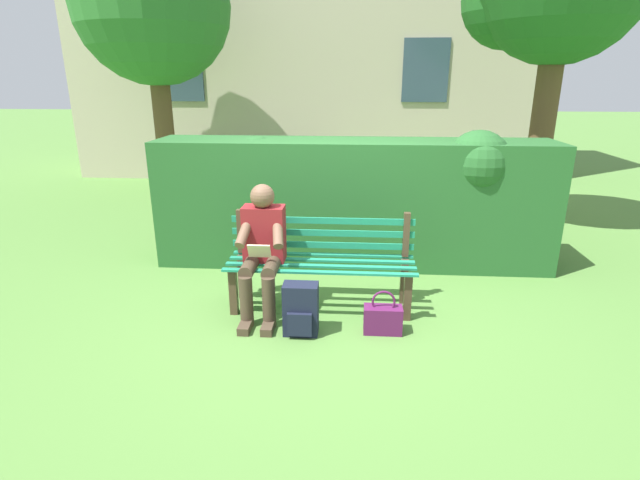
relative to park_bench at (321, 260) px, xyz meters
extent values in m
plane|color=#517F38|center=(0.00, 0.08, -0.46)|extent=(60.00, 60.00, 0.00)
cube|color=#4C3828|center=(-0.80, 0.26, -0.24)|extent=(0.07, 0.07, 0.45)
cube|color=#4C3828|center=(0.80, 0.26, -0.24)|extent=(0.07, 0.07, 0.45)
cube|color=#4C3828|center=(-0.80, -0.10, -0.24)|extent=(0.07, 0.07, 0.45)
cube|color=#4C3828|center=(0.80, -0.10, -0.24)|extent=(0.07, 0.07, 0.45)
cube|color=#1E8460|center=(0.00, -0.15, 0.00)|extent=(1.75, 0.06, 0.02)
cube|color=#1E8460|center=(0.00, 0.00, 0.00)|extent=(1.75, 0.06, 0.02)
cube|color=#1E8460|center=(0.00, 0.15, 0.00)|extent=(1.75, 0.06, 0.02)
cube|color=#1E8460|center=(0.00, 0.31, 0.00)|extent=(1.75, 0.06, 0.02)
cube|color=#4C3828|center=(-0.80, -0.14, 0.22)|extent=(0.06, 0.06, 0.43)
cube|color=#4C3828|center=(0.80, -0.14, 0.22)|extent=(0.06, 0.06, 0.43)
cube|color=#1E8460|center=(0.00, -0.14, 0.10)|extent=(1.75, 0.02, 0.06)
cube|color=#1E8460|center=(0.00, -0.14, 0.22)|extent=(1.75, 0.02, 0.06)
cube|color=#1E8460|center=(0.00, -0.14, 0.35)|extent=(1.75, 0.02, 0.06)
cube|color=maroon|center=(0.53, 0.06, 0.27)|extent=(0.38, 0.22, 0.52)
sphere|color=brown|center=(0.53, 0.08, 0.63)|extent=(0.22, 0.22, 0.22)
cylinder|color=#473828|center=(0.43, 0.27, 0.03)|extent=(0.13, 0.42, 0.13)
cylinder|color=#473828|center=(0.63, 0.27, 0.03)|extent=(0.13, 0.42, 0.13)
cylinder|color=#473828|center=(0.43, 0.48, -0.23)|extent=(0.12, 0.12, 0.47)
cylinder|color=#473828|center=(0.63, 0.48, -0.23)|extent=(0.12, 0.12, 0.47)
cube|color=#473828|center=(0.43, 0.56, -0.43)|extent=(0.10, 0.24, 0.07)
cube|color=#473828|center=(0.63, 0.56, -0.43)|extent=(0.10, 0.24, 0.07)
cylinder|color=brown|center=(0.38, 0.20, 0.33)|extent=(0.14, 0.32, 0.26)
cylinder|color=brown|center=(0.68, 0.20, 0.33)|extent=(0.14, 0.32, 0.26)
cube|color=beige|center=(0.53, 0.32, 0.19)|extent=(0.20, 0.07, 0.13)
cube|color=#265B28|center=(-0.29, -1.22, 0.26)|extent=(4.50, 0.78, 1.44)
sphere|color=#265B28|center=(-1.63, -1.10, 0.76)|extent=(0.70, 0.70, 0.70)
sphere|color=#265B28|center=(0.84, -1.30, 0.69)|extent=(0.62, 0.62, 0.62)
cylinder|color=brown|center=(-2.92, -2.90, 0.91)|extent=(0.33, 0.33, 2.74)
cube|color=#334756|center=(-1.65, -5.95, 1.78)|extent=(0.90, 0.04, 1.20)
cube|color=#334756|center=(3.29, -5.95, 1.78)|extent=(0.90, 0.04, 1.20)
cube|color=#191E33|center=(0.14, 0.58, -0.23)|extent=(0.30, 0.18, 0.46)
cube|color=#191E33|center=(0.14, 0.68, -0.32)|extent=(0.21, 0.04, 0.20)
cylinder|color=#191E33|center=(0.05, 0.47, -0.21)|extent=(0.04, 0.04, 0.28)
cylinder|color=#191E33|center=(0.22, 0.47, -0.21)|extent=(0.04, 0.04, 0.28)
cube|color=#59194C|center=(-0.57, 0.51, -0.34)|extent=(0.33, 0.16, 0.24)
torus|color=#59194C|center=(-0.57, 0.51, -0.17)|extent=(0.20, 0.02, 0.20)
cylinder|color=brown|center=(3.07, -4.22, 0.80)|extent=(0.33, 0.33, 2.53)
sphere|color=#2D702D|center=(3.07, -4.22, 2.77)|extent=(2.54, 2.54, 2.54)
sphere|color=#2D702D|center=(3.70, -4.60, 2.51)|extent=(1.53, 1.53, 1.53)
camera|label=1|loc=(-0.30, 4.29, 1.63)|focal=27.24mm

